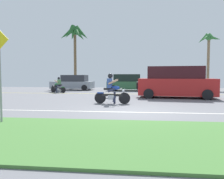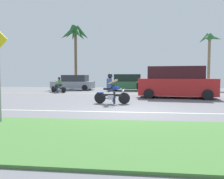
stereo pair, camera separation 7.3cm
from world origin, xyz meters
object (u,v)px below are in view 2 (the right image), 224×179
Objects in this scene: parked_car_0 at (74,83)px; motorcyclist_distant at (59,86)px; motorcyclist at (112,91)px; palm_tree_0 at (75,36)px; suv_nearby at (176,83)px; parked_car_2 at (186,83)px; palm_tree_1 at (210,43)px; parked_car_1 at (129,83)px.

parked_car_0 is 2.86× the size of motorcyclist_distant.
motorcyclist is 0.26× the size of palm_tree_0.
palm_tree_0 is at bearing 134.07° from suv_nearby.
parked_car_2 is 5.68m from palm_tree_1.
palm_tree_0 reaches higher than palm_tree_1.
parked_car_2 is 0.53× the size of palm_tree_0.
parked_car_0 is 3.81m from motorcyclist_distant.
palm_tree_0 is at bearing 112.94° from motorcyclist.
parked_car_1 is (-3.35, 6.78, -0.25)m from suv_nearby.
parked_car_0 is at bearing 141.47° from suv_nearby.
parked_car_2 is (5.52, 0.83, -0.04)m from parked_car_1.
palm_tree_0 is at bearing 168.83° from parked_car_2.
parked_car_1 reaches higher than motorcyclist.
motorcyclist is at bearing -92.93° from parked_car_1.
palm_tree_0 is (-9.62, 9.94, 4.96)m from suv_nearby.
motorcyclist is 1.24× the size of motorcyclist_distant.
parked_car_1 is at bearing 87.07° from motorcyclist.
motorcyclist_distant is (-5.44, 7.07, -0.10)m from motorcyclist.
palm_tree_1 is (14.19, 2.78, 4.22)m from parked_car_0.
parked_car_1 is (5.75, -0.47, 0.03)m from parked_car_0.
motorcyclist is at bearing -52.40° from motorcyclist_distant.
motorcyclist is 10.41m from parked_car_1.
motorcyclist_distant is (-5.97, -3.33, -0.18)m from parked_car_1.
motorcyclist_distant is (-0.22, -3.80, -0.14)m from parked_car_0.
parked_car_1 is 2.87× the size of motorcyclist_distant.
parked_car_2 is 0.62× the size of palm_tree_1.
motorcyclist is 12.06m from parked_car_0.
motorcyclist_distant is at bearing -87.38° from palm_tree_0.
parked_car_2 is at bearing 8.57° from parked_car_1.
palm_tree_0 reaches higher than motorcyclist.
parked_car_2 is at bearing -140.35° from palm_tree_1.
motorcyclist is 16.88m from palm_tree_1.
suv_nearby is (3.88, 3.62, 0.33)m from motorcyclist.
motorcyclist is at bearing -118.32° from parked_car_2.
palm_tree_1 is (2.92, 2.42, 4.23)m from parked_car_2.
parked_car_1 is 9.96m from palm_tree_1.
suv_nearby is 9.95m from motorcyclist_distant.
palm_tree_1 reaches higher than suv_nearby.
parked_car_2 is 13.12m from palm_tree_0.
parked_car_0 reaches higher than parked_car_2.
parked_car_2 is 12.23m from motorcyclist_distant.
palm_tree_0 is (-5.74, 13.56, 5.29)m from motorcyclist.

